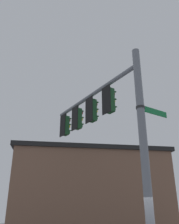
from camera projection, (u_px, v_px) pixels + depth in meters
The scene contains 9 objects.
signal_pole at pixel (144, 151), 7.79m from camera, with size 0.27×0.27×7.82m, color slate.
mast_arm at pixel (91, 95), 11.41m from camera, with size 0.18×0.18×6.18m, color slate.
traffic_light_nearest_pole at pixel (110, 101), 10.06m from camera, with size 0.54×0.49×1.31m.
traffic_light_mid_inner at pixel (92, 110), 11.07m from camera, with size 0.54×0.49×1.31m.
traffic_light_mid_outer at pixel (78, 119), 12.08m from camera, with size 0.54×0.49×1.31m.
traffic_light_arm_end at pixel (66, 126), 13.09m from camera, with size 0.54×0.49×1.31m.
street_name_sign at pixel (148, 110), 8.55m from camera, with size 0.31×1.48×0.22m.
storefront_building at pixel (89, 195), 18.12m from camera, with size 11.27×12.98×6.25m.
tree_by_storefront at pixel (73, 176), 22.47m from camera, with size 3.35×3.35×6.72m.
Camera 1 is at (5.28, -5.88, 2.17)m, focal length 38.71 mm.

